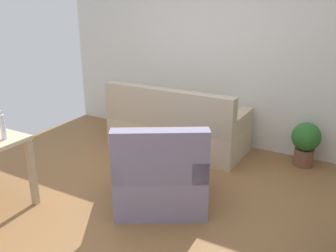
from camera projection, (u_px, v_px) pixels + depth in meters
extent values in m
cube|color=olive|center=(136.00, 208.00, 3.77)|extent=(5.20, 4.40, 0.02)
cube|color=silver|center=(222.00, 50.00, 5.12)|extent=(5.20, 0.10, 2.70)
cube|color=beige|center=(178.00, 134.00, 5.24)|extent=(1.90, 0.84, 0.40)
cube|color=#C0AD91|center=(166.00, 109.00, 4.81)|extent=(1.90, 0.16, 0.52)
cube|color=#C8B597|center=(237.00, 123.00, 4.73)|extent=(0.16, 0.84, 0.22)
cube|color=#C8B597|center=(128.00, 104.00, 5.54)|extent=(0.16, 0.84, 0.22)
cube|color=tan|center=(32.00, 172.00, 3.71)|extent=(0.06, 0.06, 0.72)
cylinder|color=brown|center=(303.00, 157.00, 4.68)|extent=(0.24, 0.24, 0.22)
sphere|color=#2D6B28|center=(306.00, 137.00, 4.59)|extent=(0.36, 0.36, 0.36)
cube|color=gray|center=(160.00, 184.00, 3.82)|extent=(1.21, 1.19, 0.40)
cube|color=slate|center=(160.00, 157.00, 3.35)|extent=(0.85, 0.61, 0.52)
cube|color=gray|center=(196.00, 156.00, 3.73)|extent=(0.58, 0.80, 0.22)
cube|color=gray|center=(123.00, 157.00, 3.71)|extent=(0.58, 0.80, 0.22)
cylinder|color=silver|center=(3.00, 127.00, 3.45)|extent=(0.05, 0.05, 0.24)
cylinder|color=silver|center=(1.00, 113.00, 3.41)|extent=(0.02, 0.02, 0.04)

